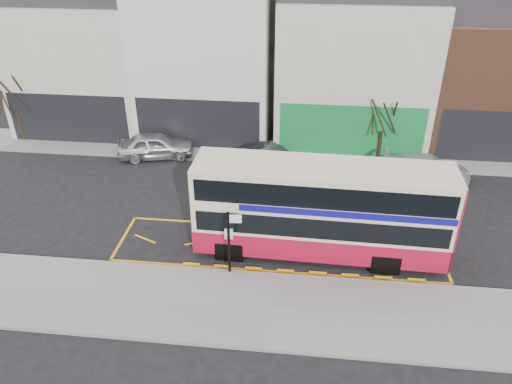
# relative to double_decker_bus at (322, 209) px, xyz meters

# --- Properties ---
(ground) EXTENTS (120.00, 120.00, 0.00)m
(ground) POSITION_rel_double_decker_bus_xyz_m (-1.73, -1.48, -2.18)
(ground) COLOR black
(ground) RESTS_ON ground
(pavement) EXTENTS (40.00, 4.00, 0.15)m
(pavement) POSITION_rel_double_decker_bus_xyz_m (-1.73, -3.78, -2.11)
(pavement) COLOR gray
(pavement) RESTS_ON ground
(kerb) EXTENTS (40.00, 0.15, 0.15)m
(kerb) POSITION_rel_double_decker_bus_xyz_m (-1.73, -1.86, -2.11)
(kerb) COLOR gray
(kerb) RESTS_ON ground
(far_pavement) EXTENTS (50.00, 3.00, 0.15)m
(far_pavement) POSITION_rel_double_decker_bus_xyz_m (-1.73, 9.52, -2.11)
(far_pavement) COLOR gray
(far_pavement) RESTS_ON ground
(road_markings) EXTENTS (14.00, 3.40, 0.01)m
(road_markings) POSITION_rel_double_decker_bus_xyz_m (-1.73, 0.12, -2.18)
(road_markings) COLOR yellow
(road_markings) RESTS_ON ground
(terrace_far_left) EXTENTS (8.00, 8.01, 10.80)m
(terrace_far_left) POSITION_rel_double_decker_bus_xyz_m (-15.23, 13.51, 2.64)
(terrace_far_left) COLOR beige
(terrace_far_left) RESTS_ON ground
(terrace_left) EXTENTS (8.00, 8.01, 11.80)m
(terrace_left) POSITION_rel_double_decker_bus_xyz_m (-7.23, 13.51, 3.14)
(terrace_left) COLOR silver
(terrace_left) RESTS_ON ground
(terrace_green_shop) EXTENTS (9.00, 8.01, 11.30)m
(terrace_green_shop) POSITION_rel_double_decker_bus_xyz_m (1.77, 13.51, 2.89)
(terrace_green_shop) COLOR beige
(terrace_green_shop) RESTS_ON ground
(terrace_right) EXTENTS (9.00, 8.01, 10.30)m
(terrace_right) POSITION_rel_double_decker_bus_xyz_m (10.77, 13.50, 2.39)
(terrace_right) COLOR brown
(terrace_right) RESTS_ON ground
(double_decker_bus) EXTENTS (10.44, 2.67, 4.15)m
(double_decker_bus) POSITION_rel_double_decker_bus_xyz_m (0.00, 0.00, 0.00)
(double_decker_bus) COLOR beige
(double_decker_bus) RESTS_ON ground
(bus_stop_post) EXTENTS (0.71, 0.14, 2.82)m
(bus_stop_post) POSITION_rel_double_decker_bus_xyz_m (-3.51, -1.87, -0.32)
(bus_stop_post) COLOR black
(bus_stop_post) RESTS_ON pavement
(car_silver) EXTENTS (4.69, 2.79, 1.50)m
(car_silver) POSITION_rel_double_decker_bus_xyz_m (-9.54, 8.29, -1.43)
(car_silver) COLOR silver
(car_silver) RESTS_ON ground
(car_grey) EXTENTS (4.14, 2.60, 1.29)m
(car_grey) POSITION_rel_double_decker_bus_xyz_m (-2.64, 7.61, -1.54)
(car_grey) COLOR #393C40
(car_grey) RESTS_ON ground
(car_white) EXTENTS (4.80, 2.38, 1.34)m
(car_white) POSITION_rel_double_decker_bus_xyz_m (5.74, 7.27, -1.51)
(car_white) COLOR beige
(car_white) RESTS_ON ground
(street_tree_left) EXTENTS (2.64, 2.64, 5.70)m
(street_tree_left) POSITION_rel_double_decker_bus_xyz_m (-18.49, 9.57, 1.70)
(street_tree_left) COLOR #302415
(street_tree_left) RESTS_ON ground
(street_tree_right) EXTENTS (2.20, 2.20, 4.75)m
(street_tree_right) POSITION_rel_double_decker_bus_xyz_m (3.45, 9.53, 1.06)
(street_tree_right) COLOR #302415
(street_tree_right) RESTS_ON ground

